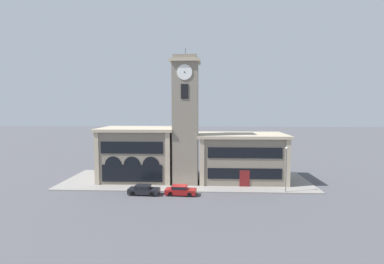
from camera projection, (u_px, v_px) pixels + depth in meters
The scene contains 8 objects.
ground_plane at pixel (183, 192), 42.69m from camera, with size 300.00×300.00×0.00m, color #4C4C51.
sidewalk_kerb at pixel (186, 180), 49.60m from camera, with size 39.79×13.89×0.15m.
clock_tower at pixel (185, 120), 46.94m from camera, with size 4.63×4.63×21.22m.
town_hall_left_wing at pixel (138, 153), 50.14m from camera, with size 12.40×9.46×8.76m.
town_hall_right_wing at pixel (241, 157), 49.41m from camera, with size 14.33×9.46×7.79m.
parked_car_near at pixel (144, 190), 41.58m from camera, with size 4.38×2.13×1.34m.
parked_car_mid at pixel (180, 190), 41.35m from camera, with size 4.36×2.08×1.35m.
street_lamp at pixel (286, 163), 42.10m from camera, with size 0.36×0.36×6.44m.
Camera 1 is at (3.16, -41.75, 12.06)m, focal length 28.00 mm.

